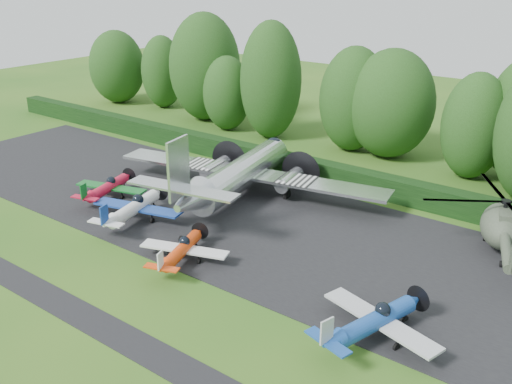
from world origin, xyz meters
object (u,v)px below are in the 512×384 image
Objects in this scene: transport_plane at (239,174)px; helicopter at (502,223)px; light_plane_orange at (182,250)px; light_plane_red at (108,187)px; light_plane_blue at (375,321)px; light_plane_white at (134,208)px.

transport_plane is 20.95m from helicopter.
helicopter reaches higher than light_plane_orange.
light_plane_red is 0.89× the size of light_plane_blue.
light_plane_white is 8.01m from light_plane_orange.
light_plane_orange is at bearing 164.37° from light_plane_blue.
transport_plane is at bearing 52.78° from light_plane_red.
light_plane_red is 27.55m from light_plane_blue.
light_plane_red is 0.51× the size of helicopter.
light_plane_blue is at bearing -21.06° from transport_plane.
light_plane_orange is (13.03, -4.49, -0.05)m from light_plane_red.
helicopter reaches higher than light_plane_blue.
light_plane_blue is (14.16, 0.01, 0.18)m from light_plane_orange.
light_plane_white is 21.89m from light_plane_blue.
light_plane_blue is (21.73, -2.58, -0.03)m from light_plane_white.
light_plane_white is (-3.52, -8.74, -1.06)m from transport_plane.
light_plane_red is (-8.97, -6.84, -1.22)m from transport_plane.
helicopter is at bearing 35.29° from light_plane_red.
transport_plane is at bearing -151.76° from helicopter.
transport_plane is at bearing 128.58° from light_plane_orange.
transport_plane reaches higher than light_plane_white.
transport_plane is at bearing 132.49° from light_plane_blue.
helicopter is (16.54, 15.15, 0.97)m from light_plane_orange.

